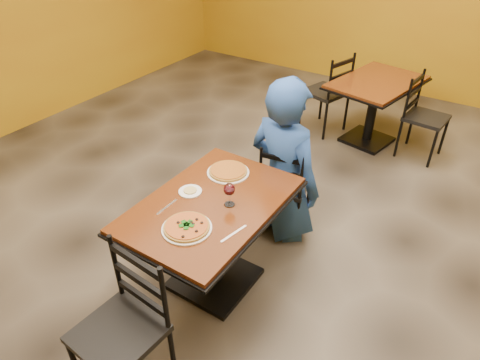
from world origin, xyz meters
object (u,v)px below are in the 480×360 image
Objects in this scene: diner at (285,160)px; wine_glass at (229,194)px; plate_far at (228,172)px; side_plate at (190,191)px; chair_second_left at (325,92)px; pizza_main at (187,226)px; plate_main at (187,228)px; pizza_far at (228,171)px; chair_main_near at (118,334)px; chair_second_right at (426,118)px; table_main at (212,224)px; chair_main_far at (286,185)px; table_second at (374,98)px.

diner is 7.70× the size of wine_glass.
diner is 0.53m from plate_far.
side_plate is 0.32m from wine_glass.
chair_second_left is 5.99× the size of side_plate.
diner is 0.87m from side_plate.
wine_glass reaches higher than pizza_main.
pizza_far is at bearing 102.30° from plate_main.
side_plate is at bearing 108.41° from chair_main_near.
chair_second_left reaches higher than pizza_far.
wine_glass is at bearing 171.26° from chair_second_right.
pizza_far is (-0.10, 0.35, 0.21)m from table_main.
diner reaches higher than chair_second_left.
wine_glass is at bearing 80.15° from chair_main_far.
chair_main_far is 2.66× the size of plate_main.
diner is at bearing 85.98° from pizza_main.
table_main is at bearing -94.58° from table_second.
pizza_main is 1.01× the size of pizza_far.
table_second is 0.89× the size of diner.
table_second is 2.78m from side_plate.
table_main is 0.84m from diner.
table_second is 3.07m from pizza_main.
side_plate is (-0.99, -2.74, 0.30)m from chair_second_right.
side_plate is at bearing 125.72° from plate_main.
pizza_far is at bearing 125.89° from wine_glass.
diner is 4.95× the size of pizza_far.
table_second is 6.83× the size of wine_glass.
chair_main_near is at bearing -92.57° from table_second.
table_main is at bearing -73.43° from pizza_far.
chair_second_left is 2.78m from wine_glass.
side_plate is (-0.29, -0.88, 0.34)m from chair_main_far.
table_main is 1.28× the size of chair_second_left.
plate_main is 0.67m from plate_far.
pizza_main is (-0.18, -3.06, 0.22)m from table_second.
table_second is 2.73m from wine_glass.
chair_second_right is at bearing 82.71° from chair_main_near.
table_second is 4.33× the size of pizza_main.
chair_second_left reaches higher than pizza_main.
wine_glass is (0.22, -0.31, 0.08)m from plate_far.
table_main is 0.37m from pizza_main.
side_plate is at bearing 125.72° from pizza_main.
table_second is 1.30× the size of chair_main_near.
chair_second_right reaches higher than chair_main_far.
table_main is at bearing 97.13° from plate_main.
wine_glass is (0.08, 0.34, 0.07)m from pizza_main.
plate_main is at bearing -82.87° from table_main.
pizza_far is 0.39m from wine_glass.
chair_second_left reaches higher than table_main.
plate_far is (-0.16, 1.29, 0.28)m from chair_main_near.
table_second is 2.44m from plate_far.
plate_far is (-0.14, 0.65, 0.00)m from plate_main.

